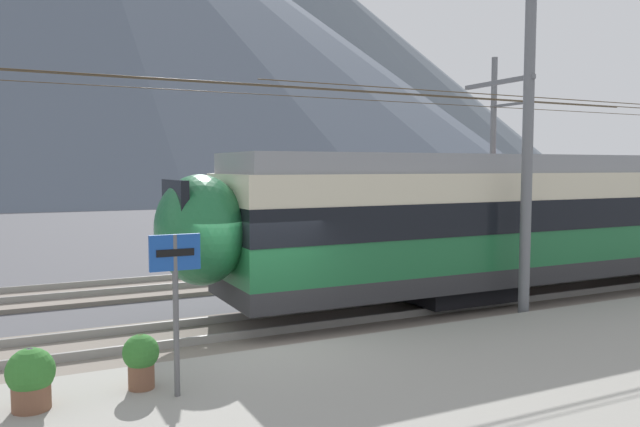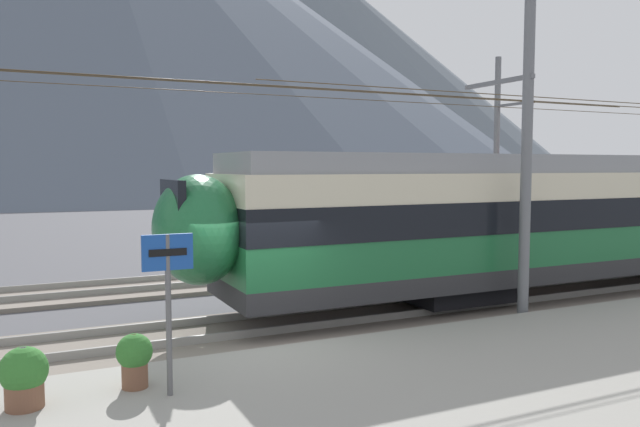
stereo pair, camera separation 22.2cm
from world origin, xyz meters
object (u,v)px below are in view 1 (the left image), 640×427
Objects in this scene: catenary_mast_mid at (523,136)px; platform_sign at (175,278)px; catenary_mast_far_side at (495,152)px; potted_plant_platform_edge at (31,376)px; potted_plant_by_shelter at (141,357)px.

catenary_mast_mid is 8.80m from platform_sign.
catenary_mast_far_side reaches higher than platform_sign.
potted_plant_by_shelter is at bearing 6.38° from potted_plant_platform_edge.
potted_plant_by_shelter is (1.45, 0.16, 0.01)m from potted_plant_platform_edge.
catenary_mast_mid reaches higher than potted_plant_by_shelter.
catenary_mast_far_side is at bearing 31.76° from potted_plant_platform_edge.
platform_sign is 2.86× the size of potted_plant_by_shelter.
catenary_mast_mid is at bearing 9.70° from potted_plant_by_shelter.
catenary_mast_far_side is 19.50m from platform_sign.
catenary_mast_mid reaches higher than platform_sign.
catenary_mast_far_side is at bearing 35.54° from platform_sign.
catenary_mast_far_side is (7.50, 9.26, -0.07)m from catenary_mast_mid.
catenary_mast_far_side is at bearing 51.00° from catenary_mast_mid.
catenary_mast_far_side reaches higher than potted_plant_platform_edge.
catenary_mast_mid is at bearing 13.64° from platform_sign.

